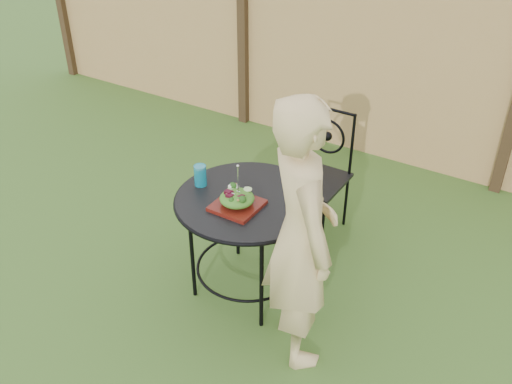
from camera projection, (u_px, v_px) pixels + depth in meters
ground at (232, 276)px, 4.00m from camera, size 60.00×60.00×0.00m
fence at (369, 55)px, 5.05m from camera, size 8.00×0.12×1.90m
patio_table at (248, 216)px, 3.59m from camera, size 0.92×0.92×0.72m
patio_chair at (316, 170)px, 4.24m from camera, size 0.46×0.46×0.95m
diner at (301, 236)px, 3.04m from camera, size 0.70×0.69×1.63m
salad_plate at (237, 205)px, 3.43m from camera, size 0.27×0.27×0.02m
salad at (237, 198)px, 3.40m from camera, size 0.21×0.21×0.08m
fork at (238, 180)px, 3.33m from camera, size 0.01×0.01×0.18m
drinking_glass at (200, 175)px, 3.61m from camera, size 0.08×0.08×0.14m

